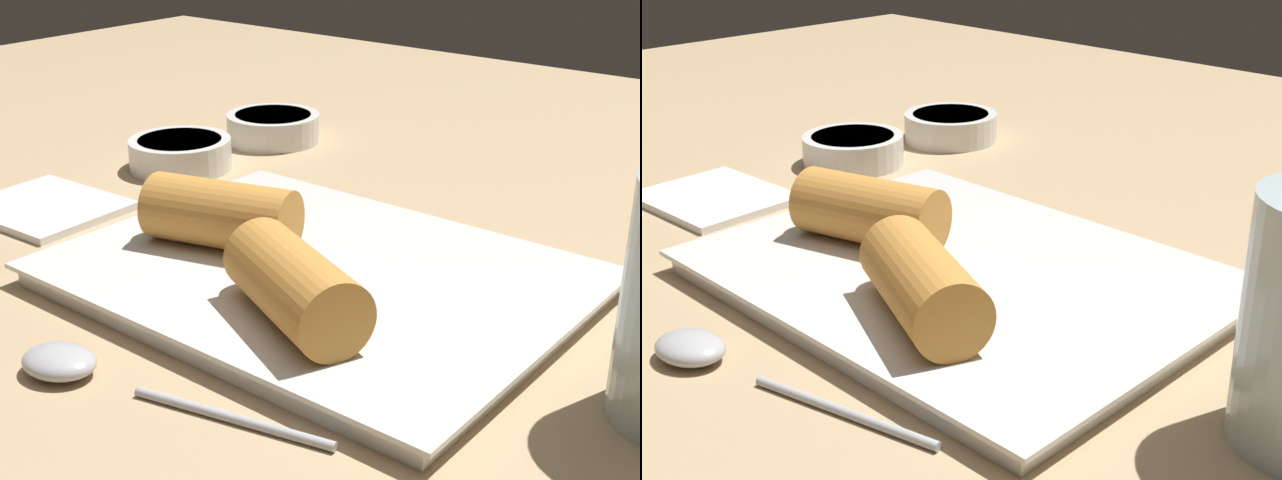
% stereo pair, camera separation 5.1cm
% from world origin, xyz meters
% --- Properties ---
extents(table_surface, '(1.80, 1.40, 0.02)m').
position_xyz_m(table_surface, '(0.00, 0.00, 0.01)').
color(table_surface, tan).
rests_on(table_surface, ground).
extents(serving_plate, '(0.31, 0.23, 0.01)m').
position_xyz_m(serving_plate, '(-0.03, 0.00, 0.03)').
color(serving_plate, silver).
rests_on(serving_plate, table_surface).
extents(roll_front_left, '(0.11, 0.08, 0.04)m').
position_xyz_m(roll_front_left, '(-0.01, -0.06, 0.06)').
color(roll_front_left, '#C68438').
rests_on(roll_front_left, serving_plate).
extents(roll_front_right, '(0.11, 0.07, 0.04)m').
position_xyz_m(roll_front_right, '(-0.11, -0.01, 0.06)').
color(roll_front_right, '#C68438').
rests_on(roll_front_right, serving_plate).
extents(dipping_bowl_near, '(0.09, 0.09, 0.03)m').
position_xyz_m(dipping_bowl_near, '(-0.28, 0.11, 0.03)').
color(dipping_bowl_near, silver).
rests_on(dipping_bowl_near, table_surface).
extents(dipping_bowl_far, '(0.09, 0.09, 0.03)m').
position_xyz_m(dipping_bowl_far, '(-0.27, 0.22, 0.03)').
color(dipping_bowl_far, silver).
rests_on(dipping_bowl_far, table_surface).
extents(spoon, '(0.17, 0.06, 0.01)m').
position_xyz_m(spoon, '(-0.06, -0.16, 0.03)').
color(spoon, '#B2B2B7').
rests_on(spoon, table_surface).
extents(napkin, '(0.11, 0.09, 0.01)m').
position_xyz_m(napkin, '(-0.28, -0.02, 0.02)').
color(napkin, white).
rests_on(napkin, table_surface).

